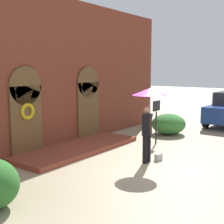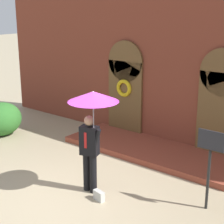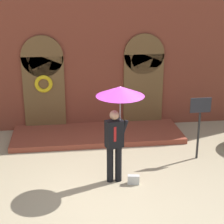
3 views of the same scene
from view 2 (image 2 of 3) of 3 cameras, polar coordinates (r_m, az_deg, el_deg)
The scene contains 6 objects.
ground_plane at distance 8.71m, azimuth -5.28°, elevation -12.21°, with size 80.00×80.00×0.00m, color tan.
building_facade at distance 11.11m, azimuth 9.53°, elevation 8.44°, with size 14.00×2.30×5.60m.
person_with_umbrella at distance 8.01m, azimuth -3.02°, elevation 0.06°, with size 1.10×1.10×2.36m.
handbag at distance 8.35m, azimuth -2.00°, elevation -12.62°, with size 0.28×0.12×0.22m, color #B7B7B2.
sign_post at distance 7.84m, azimuth 14.68°, elevation -6.65°, with size 0.56×0.06×1.72m.
shrub_left at distance 12.64m, azimuth -16.43°, elevation -1.02°, with size 1.15×1.31×1.08m, color #2D6B28.
Camera 2 is at (5.40, -5.45, 4.13)m, focal length 60.00 mm.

